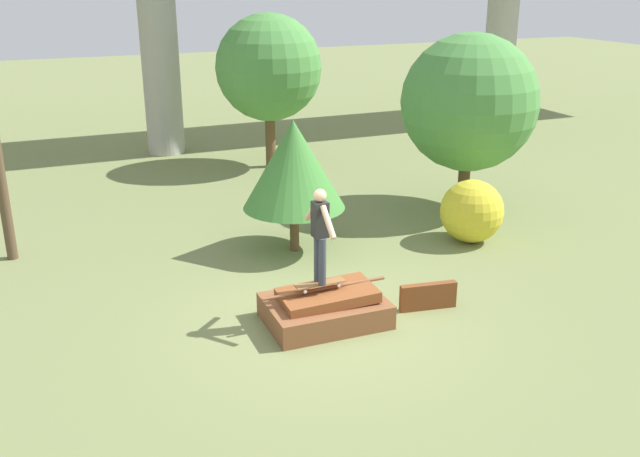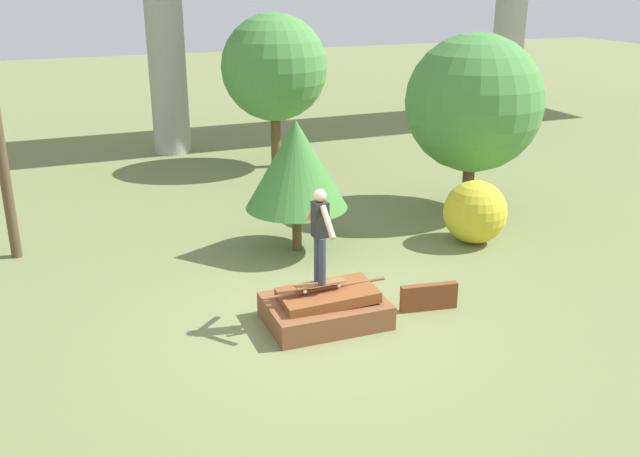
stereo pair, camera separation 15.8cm
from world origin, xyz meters
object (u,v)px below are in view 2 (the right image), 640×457
at_px(skateboard, 320,284).
at_px(tree_behind_right, 274,68).
at_px(skater, 320,231).
at_px(tree_behind_left, 474,103).
at_px(tree_mid_back, 296,165).
at_px(bush_yellow_flowering, 475,212).

relative_size(skateboard, tree_behind_right, 0.19).
bearing_deg(skater, tree_behind_left, 37.02).
distance_m(skateboard, tree_behind_right, 9.91).
relative_size(tree_behind_left, tree_behind_right, 0.95).
bearing_deg(tree_behind_right, tree_mid_back, -105.21).
distance_m(skater, tree_behind_left, 6.73).
distance_m(tree_behind_right, bush_yellow_flowering, 7.74).
xyz_separation_m(skater, tree_behind_left, (5.32, 4.01, 0.92)).
xyz_separation_m(tree_behind_left, tree_behind_right, (-2.85, 5.36, 0.29)).
xyz_separation_m(skater, tree_behind_right, (2.47, 9.37, 1.21)).
bearing_deg(skateboard, tree_behind_left, 37.02).
relative_size(skater, tree_behind_right, 0.36).
height_order(tree_behind_right, tree_mid_back, tree_behind_right).
height_order(skateboard, skater, skater).
bearing_deg(skater, tree_mid_back, 76.13).
distance_m(tree_mid_back, bush_yellow_flowering, 3.79).
height_order(skater, bush_yellow_flowering, skater).
distance_m(tree_behind_right, tree_mid_back, 6.60).
relative_size(skateboard, skater, 0.54).
distance_m(skateboard, tree_mid_back, 3.35).
bearing_deg(tree_behind_right, skater, -104.77).
height_order(tree_behind_left, tree_mid_back, tree_behind_left).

